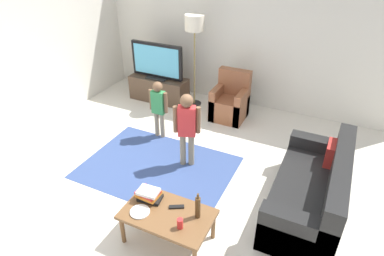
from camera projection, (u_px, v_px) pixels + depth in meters
ground at (173, 188)px, 4.61m from camera, size 7.80×7.80×0.00m
wall_back at (247, 37)px, 6.21m from camera, size 6.00×0.12×2.70m
area_rug at (158, 167)px, 5.00m from camera, size 2.20×1.60×0.01m
tv_stand at (159, 89)px, 6.83m from camera, size 1.20×0.44×0.50m
tv at (157, 61)px, 6.50m from camera, size 1.10×0.28×0.71m
couch at (314, 193)px, 4.10m from camera, size 0.80×1.80×0.86m
armchair at (230, 103)px, 6.19m from camera, size 0.60×0.60×0.90m
floor_lamp at (195, 28)px, 6.00m from camera, size 0.36×0.36×1.78m
child_near_tv at (159, 105)px, 5.44m from camera, size 0.34×0.16×1.01m
child_center at (187, 124)px, 4.71m from camera, size 0.37×0.22×1.17m
coffee_table at (168, 216)px, 3.66m from camera, size 1.00×0.60×0.42m
book_stack at (149, 194)px, 3.79m from camera, size 0.31×0.22×0.14m
bottle at (198, 207)px, 3.52m from camera, size 0.06×0.06×0.33m
tv_remote at (177, 207)px, 3.70m from camera, size 0.17×0.13×0.02m
soda_can at (180, 224)px, 3.43m from camera, size 0.07×0.07×0.12m
plate at (140, 212)px, 3.64m from camera, size 0.22×0.22×0.02m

